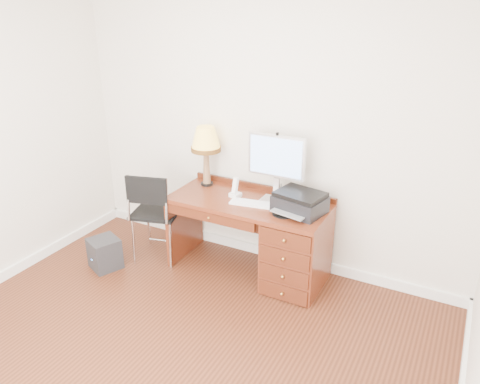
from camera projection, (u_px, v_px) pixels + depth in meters
The scene contains 12 objects.
ground at pixel (164, 360), 3.49m from camera, with size 4.00×4.00×0.00m, color #3A190D.
room_shell at pixel (208, 308), 3.99m from camera, with size 4.00×4.00×4.00m.
desk at pixel (280, 240), 4.34m from camera, with size 1.50×0.67×0.75m.
monitor at pixel (276, 160), 4.21m from camera, with size 0.54×0.17×0.62m.
keyboard at pixel (255, 204), 4.26m from camera, with size 0.47×0.13×0.02m, color white.
mouse_pad at pixel (284, 213), 4.08m from camera, with size 0.21×0.21×0.04m.
printer at pixel (300, 202), 4.09m from camera, with size 0.47×0.40×0.19m.
leg_lamp at pixel (206, 143), 4.54m from camera, with size 0.29×0.29×0.60m.
phone at pixel (235, 191), 4.41m from camera, with size 0.11×0.11×0.19m.
pen_cup at pixel (280, 193), 4.39m from camera, with size 0.07×0.07×0.09m, color black.
chair at pixel (152, 208), 4.60m from camera, with size 0.56×0.56×0.96m.
equipment_box at pixel (105, 253), 4.62m from camera, with size 0.27×0.27×0.31m, color black.
Camera 1 is at (1.77, -2.15, 2.51)m, focal length 35.00 mm.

